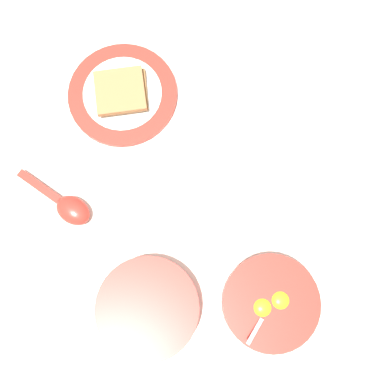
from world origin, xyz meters
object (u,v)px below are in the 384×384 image
(toast_sandwich, at_px, (121,91))
(congee_bowl, at_px, (148,308))
(toast_plate, at_px, (123,94))
(egg_bowl, at_px, (270,303))
(soup_spoon, at_px, (67,206))

(toast_sandwich, distance_m, congee_bowl, 0.43)
(toast_plate, bearing_deg, egg_bowl, -65.89)
(congee_bowl, bearing_deg, egg_bowl, -7.80)
(toast_plate, xyz_separation_m, soup_spoon, (-0.14, -0.22, 0.01))
(egg_bowl, height_order, toast_plate, egg_bowl)
(toast_sandwich, relative_size, congee_bowl, 0.57)
(toast_plate, relative_size, soup_spoon, 1.56)
(egg_bowl, relative_size, toast_plate, 0.78)
(toast_plate, height_order, congee_bowl, congee_bowl)
(soup_spoon, bearing_deg, egg_bowl, -35.54)
(toast_plate, height_order, soup_spoon, soup_spoon)
(toast_plate, bearing_deg, soup_spoon, -122.89)
(toast_sandwich, bearing_deg, toast_plate, 78.96)
(toast_sandwich, xyz_separation_m, congee_bowl, (-0.02, -0.43, -0.00))
(egg_bowl, distance_m, toast_plate, 0.51)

